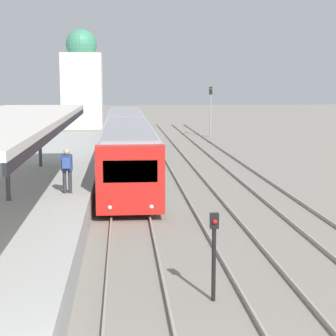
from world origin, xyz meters
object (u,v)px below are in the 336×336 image
at_px(train_near, 126,137).
at_px(signal_mast_far, 211,105).
at_px(person_on_platform, 67,167).
at_px(signal_post_near, 214,248).

xyz_separation_m(train_near, signal_mast_far, (8.02, 16.51, 1.34)).
relative_size(person_on_platform, signal_post_near, 0.78).
height_order(signal_post_near, signal_mast_far, signal_mast_far).
bearing_deg(signal_mast_far, person_on_platform, -108.23).
height_order(person_on_platform, signal_mast_far, signal_mast_far).
xyz_separation_m(train_near, signal_post_near, (1.81, -23.12, -0.34)).
bearing_deg(signal_post_near, signal_mast_far, 81.10).
height_order(train_near, signal_post_near, train_near).
distance_m(person_on_platform, train_near, 15.10).
xyz_separation_m(person_on_platform, train_near, (2.33, 14.92, -0.38)).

